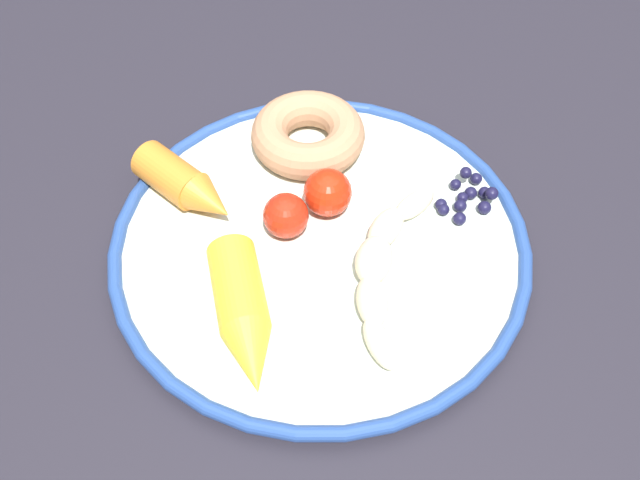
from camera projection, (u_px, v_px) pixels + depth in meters
The scene contains 9 objects.
dining_table at pixel (378, 276), 0.70m from camera, with size 1.14×0.80×0.77m.
plate at pixel (320, 242), 0.59m from camera, with size 0.36×0.36×0.02m.
banana at pixel (384, 264), 0.56m from camera, with size 0.07×0.19×0.03m.
carrot_orange at pixel (187, 185), 0.60m from camera, with size 0.11×0.09×0.04m.
carrot_yellow at pixel (243, 316), 0.52m from camera, with size 0.08×0.13×0.04m.
donut at pixel (308, 134), 0.65m from camera, with size 0.11×0.11×0.03m, color tan.
blueberry_pile at pixel (468, 197), 0.61m from camera, with size 0.05×0.06×0.02m.
tomato_near at pixel (286, 216), 0.58m from camera, with size 0.04×0.04×0.04m, color red.
tomato_mid at pixel (328, 193), 0.59m from camera, with size 0.04×0.04×0.04m, color red.
Camera 1 is at (0.02, 0.41, 1.25)m, focal length 38.77 mm.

